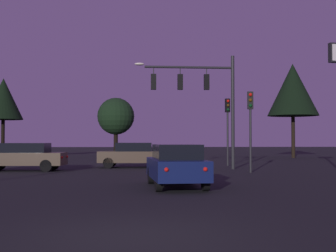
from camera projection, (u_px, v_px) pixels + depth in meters
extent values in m
plane|color=black|center=(134.00, 164.00, 32.38)|extent=(168.00, 168.00, 0.00)
cylinder|color=#232326|center=(233.00, 112.00, 26.71)|extent=(0.20, 0.20, 6.60)
cylinder|color=#232326|center=(189.00, 67.00, 26.57)|extent=(5.14, 0.23, 0.14)
ellipsoid|color=#F4EACC|center=(139.00, 64.00, 26.32)|extent=(0.56, 0.28, 0.16)
cylinder|color=#232326|center=(207.00, 71.00, 26.65)|extent=(0.05, 0.05, 0.40)
cube|color=black|center=(207.00, 82.00, 26.63)|extent=(0.30, 0.24, 0.90)
sphere|color=red|center=(206.00, 78.00, 26.78)|extent=(0.18, 0.18, 0.18)
sphere|color=#56380C|center=(206.00, 82.00, 26.77)|extent=(0.18, 0.18, 0.18)
sphere|color=#0C4219|center=(206.00, 87.00, 26.76)|extent=(0.18, 0.18, 0.18)
cylinder|color=#232326|center=(180.00, 71.00, 26.51)|extent=(0.05, 0.05, 0.41)
cube|color=black|center=(180.00, 82.00, 26.49)|extent=(0.30, 0.24, 0.90)
sphere|color=red|center=(180.00, 78.00, 26.64)|extent=(0.18, 0.18, 0.18)
sphere|color=#56380C|center=(180.00, 82.00, 26.63)|extent=(0.18, 0.18, 0.18)
sphere|color=#0C4219|center=(180.00, 87.00, 26.62)|extent=(0.18, 0.18, 0.18)
cylinder|color=#232326|center=(154.00, 70.00, 26.38)|extent=(0.05, 0.05, 0.42)
cube|color=black|center=(154.00, 82.00, 26.36)|extent=(0.30, 0.24, 0.90)
sphere|color=red|center=(153.00, 77.00, 26.51)|extent=(0.18, 0.18, 0.18)
sphere|color=#56380C|center=(153.00, 82.00, 26.50)|extent=(0.18, 0.18, 0.18)
sphere|color=#0C4219|center=(153.00, 87.00, 26.49)|extent=(0.18, 0.18, 0.18)
cylinder|color=#232326|center=(251.00, 141.00, 23.64)|extent=(0.12, 0.12, 3.28)
cube|color=black|center=(250.00, 100.00, 23.70)|extent=(0.34, 0.29, 0.90)
sphere|color=red|center=(250.00, 95.00, 23.57)|extent=(0.18, 0.18, 0.18)
sphere|color=#56380C|center=(250.00, 100.00, 23.56)|extent=(0.18, 0.18, 0.18)
sphere|color=#0C4219|center=(250.00, 106.00, 23.55)|extent=(0.18, 0.18, 0.18)
cylinder|color=#232326|center=(228.00, 139.00, 30.16)|extent=(0.12, 0.12, 3.52)
cube|color=black|center=(228.00, 105.00, 30.23)|extent=(0.31, 0.26, 0.90)
sphere|color=red|center=(228.00, 101.00, 30.10)|extent=(0.18, 0.18, 0.18)
sphere|color=#56380C|center=(228.00, 105.00, 30.09)|extent=(0.18, 0.18, 0.18)
sphere|color=#0C4219|center=(228.00, 110.00, 30.08)|extent=(0.18, 0.18, 0.18)
cube|color=#0F1947|center=(176.00, 168.00, 16.38)|extent=(2.00, 4.37, 0.68)
cube|color=black|center=(177.00, 152.00, 16.25)|extent=(1.64, 2.39, 0.52)
cylinder|color=black|center=(151.00, 175.00, 17.67)|extent=(0.24, 0.65, 0.64)
cylinder|color=black|center=(190.00, 175.00, 17.87)|extent=(0.24, 0.65, 0.64)
cylinder|color=black|center=(159.00, 182.00, 14.87)|extent=(0.24, 0.65, 0.64)
cylinder|color=black|center=(206.00, 181.00, 15.07)|extent=(0.24, 0.65, 0.64)
sphere|color=red|center=(166.00, 170.00, 14.17)|extent=(0.14, 0.14, 0.14)
sphere|color=red|center=(205.00, 169.00, 14.33)|extent=(0.14, 0.14, 0.14)
cube|color=#473828|center=(132.00, 157.00, 28.07)|extent=(4.11, 2.05, 0.68)
cube|color=black|center=(134.00, 147.00, 28.09)|extent=(2.25, 1.68, 0.52)
cylinder|color=black|center=(108.00, 163.00, 27.26)|extent=(0.65, 0.24, 0.64)
cylinder|color=black|center=(111.00, 162.00, 28.85)|extent=(0.65, 0.24, 0.64)
cylinder|color=black|center=(153.00, 163.00, 27.27)|extent=(0.65, 0.24, 0.64)
cylinder|color=black|center=(153.00, 162.00, 28.87)|extent=(0.65, 0.24, 0.64)
sphere|color=red|center=(164.00, 155.00, 27.46)|extent=(0.14, 0.14, 0.14)
sphere|color=red|center=(164.00, 155.00, 28.72)|extent=(0.14, 0.14, 0.14)
cube|color=#473828|center=(22.00, 159.00, 25.04)|extent=(4.70, 2.10, 0.68)
cube|color=black|center=(25.00, 148.00, 25.06)|extent=(2.58, 1.69, 0.52)
cylinder|color=black|center=(0.00, 164.00, 25.82)|extent=(0.65, 0.25, 0.64)
cylinder|color=black|center=(46.00, 166.00, 24.25)|extent=(0.65, 0.25, 0.64)
cylinder|color=black|center=(54.00, 164.00, 25.80)|extent=(0.65, 0.25, 0.64)
sphere|color=red|center=(62.00, 157.00, 24.42)|extent=(0.14, 0.14, 0.14)
sphere|color=red|center=(67.00, 157.00, 25.65)|extent=(0.14, 0.14, 0.14)
cylinder|color=black|center=(3.00, 139.00, 44.35)|extent=(0.34, 0.34, 3.68)
cone|color=black|center=(3.00, 99.00, 44.47)|extent=(3.78, 3.78, 4.02)
cylinder|color=black|center=(116.00, 143.00, 47.59)|extent=(0.44, 0.44, 2.84)
sphere|color=black|center=(116.00, 116.00, 47.67)|extent=(3.83, 3.83, 3.83)
cylinder|color=black|center=(293.00, 137.00, 43.59)|extent=(0.35, 0.35, 4.00)
cone|color=black|center=(293.00, 90.00, 43.73)|extent=(4.82, 4.82, 4.98)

